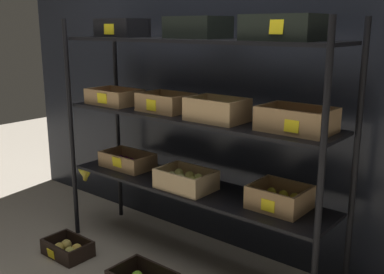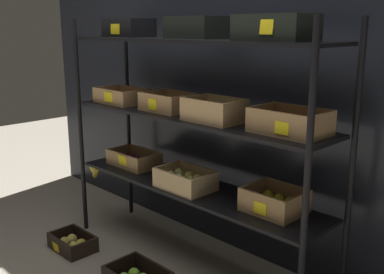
{
  "view_description": "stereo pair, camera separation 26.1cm",
  "coord_description": "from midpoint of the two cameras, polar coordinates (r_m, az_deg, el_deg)",
  "views": [
    {
      "loc": [
        1.71,
        -2.07,
        1.5
      ],
      "look_at": [
        0.0,
        0.0,
        0.84
      ],
      "focal_mm": 42.28,
      "sensor_mm": 36.0,
      "label": 1
    },
    {
      "loc": [
        1.9,
        -1.9,
        1.5
      ],
      "look_at": [
        0.0,
        0.0,
        0.84
      ],
      "focal_mm": 42.28,
      "sensor_mm": 36.0,
      "label": 2
    }
  ],
  "objects": [
    {
      "name": "storefront_wall",
      "position": [
        3.01,
        2.59,
        9.89
      ],
      "size": [
        4.26,
        0.12,
        2.6
      ],
      "primitive_type": "cube",
      "color": "black",
      "rests_on": "ground_plane"
    },
    {
      "name": "display_rack",
      "position": [
        2.72,
        -2.59,
        2.78
      ],
      "size": [
        2.01,
        0.46,
        1.56
      ],
      "color": "black",
      "rests_on": "ground_plane"
    },
    {
      "name": "ground_plane",
      "position": [
        3.08,
        -2.52,
        -15.46
      ],
      "size": [
        10.0,
        10.0,
        0.0
      ],
      "primitive_type": "plane",
      "color": "gray"
    },
    {
      "name": "crate_ground_apple_gold",
      "position": [
        3.28,
        -17.68,
        -13.36
      ],
      "size": [
        0.32,
        0.22,
        0.11
      ],
      "color": "black",
      "rests_on": "ground_plane"
    }
  ]
}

